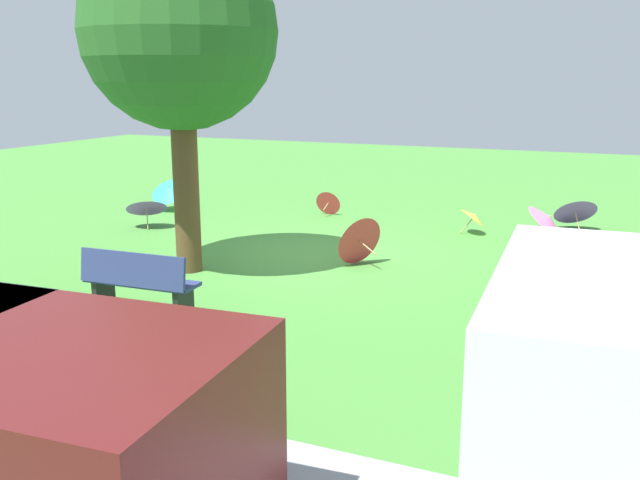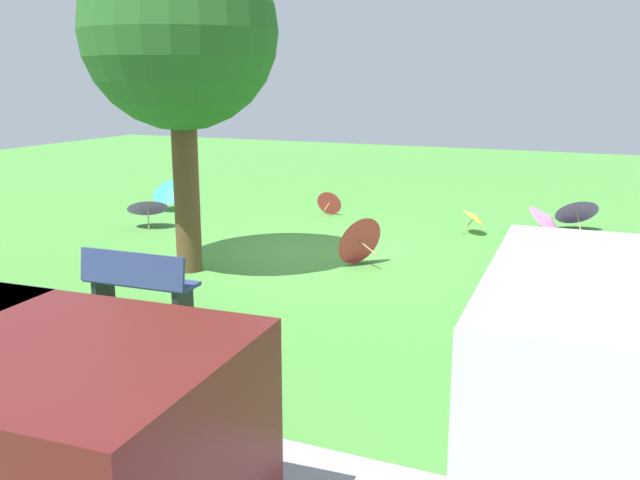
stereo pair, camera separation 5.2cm
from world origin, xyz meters
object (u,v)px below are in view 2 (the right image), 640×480
Objects in this scene: park_bench at (138,282)px; parasol_pink_1 at (536,335)px; parasol_purple_1 at (576,210)px; parasol_red_1 at (357,239)px; parasol_teal_2 at (171,189)px; parasol_purple_0 at (559,268)px; parasol_red_0 at (330,202)px; parasol_pink_0 at (548,219)px; shade_tree at (180,34)px; parasol_yellow_0 at (475,217)px; parasol_purple_3 at (148,205)px.

park_bench reaches higher than parasol_pink_1.
parasol_red_1 is (3.21, 4.45, 0.03)m from parasol_purple_1.
parasol_purple_1 is 9.20m from parasol_teal_2.
parasol_purple_0 is 9.65m from parasol_teal_2.
parasol_red_0 is at bearing 6.57° from parasol_purple_1.
parasol_pink_1 is at bearing 127.21° from parasol_red_0.
parasol_purple_0 is 3.13m from parasol_pink_0.
parasol_teal_2 reaches higher than parasol_purple_0.
parasol_pink_0 is at bearing -125.22° from park_bench.
shade_tree is 6.91m from parasol_yellow_0.
shade_tree is 7.54m from parasol_pink_0.
parasol_yellow_0 is (1.96, -3.43, -0.00)m from parasol_purple_0.
parasol_purple_1 is at bearing -88.69° from parasol_purple_0.
parasol_purple_1 is at bearing -121.52° from park_bench.
parasol_yellow_0 is at bearing -113.30° from parasol_red_1.
parasol_yellow_0 is (-3.77, -4.66, -3.43)m from shade_tree.
parasol_purple_0 is at bearing 119.72° from parasol_yellow_0.
parasol_red_0 is 0.51× the size of parasol_purple_3.
park_bench is at bearing 126.09° from parasol_purple_3.
shade_tree is 6.28× the size of parasol_pink_0.
parasol_red_1 is at bearing -148.15° from shade_tree.
shade_tree is 8.95× the size of parasol_red_0.
parasol_purple_0 is 0.98× the size of parasol_teal_2.
parasol_red_1 is at bearing -4.34° from parasol_purple_0.
park_bench reaches higher than parasol_teal_2.
parasol_red_1 reaches higher than parasol_purple_3.
parasol_pink_1 is (-2.01, 6.59, 0.07)m from parasol_yellow_0.
parasol_purple_0 is 1.12× the size of parasol_pink_0.
parasol_pink_1 is (-0.17, 7.87, 0.01)m from parasol_purple_1.
parasol_yellow_0 is 0.88× the size of parasol_pink_0.
shade_tree is 6.96m from parasol_pink_1.
parasol_yellow_0 is at bearing -12.99° from parasol_pink_0.
parasol_yellow_0 is 6.89m from parasol_pink_1.
shade_tree reaches higher than parasol_red_1.
parasol_pink_0 is (-1.46, 0.34, 0.13)m from parasol_yellow_0.
parasol_yellow_0 is 0.77× the size of parasol_teal_2.
parasol_red_0 is 4.13m from parasol_purple_3.
parasol_red_1 is (-2.13, 3.84, 0.15)m from parasol_red_0.
parasol_pink_0 is at bearing -140.35° from shade_tree.
parasol_purple_3 is (8.53, -4.44, 0.05)m from parasol_pink_1.
park_bench is at bearing 64.32° from parasol_red_1.
parasol_pink_1 reaches higher than parasol_purple_3.
parasol_purple_0 is 1.59× the size of parasol_red_0.
parasol_pink_0 is 6.28m from parasol_pink_1.
shade_tree is at bearing 137.60° from parasol_purple_3.
parasol_purple_3 is (5.15, -1.02, 0.03)m from parasol_red_1.
parasol_purple_0 is 3.17m from parasol_pink_1.
parasol_purple_1 is (-1.85, -1.28, 0.06)m from parasol_yellow_0.
parasol_purple_0 is at bearing -146.25° from park_bench.
parasol_purple_3 is (3.39, -4.66, 0.01)m from park_bench.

